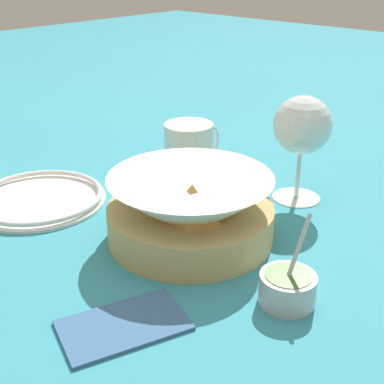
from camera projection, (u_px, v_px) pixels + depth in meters
ground_plane at (204, 244)px, 0.72m from camera, size 4.00×4.00×0.00m
food_basket at (191, 211)px, 0.72m from camera, size 0.22×0.22×0.10m
sauce_cup at (288, 287)px, 0.59m from camera, size 0.07×0.06×0.10m
wine_glass at (302, 128)px, 0.80m from camera, size 0.09×0.09×0.16m
beer_mug at (189, 151)px, 0.92m from camera, size 0.12×0.08×0.09m
side_plate at (39, 198)px, 0.83m from camera, size 0.21×0.21×0.01m
napkin at (123, 324)px, 0.56m from camera, size 0.15×0.12×0.01m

